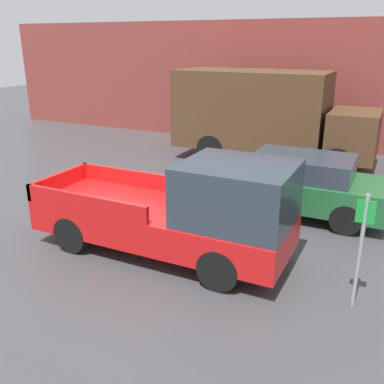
{
  "coord_description": "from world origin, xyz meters",
  "views": [
    {
      "loc": [
        5.84,
        -8.27,
        4.46
      ],
      "look_at": [
        1.73,
        0.13,
        1.12
      ],
      "focal_mm": 40.0,
      "sensor_mm": 36.0,
      "label": 1
    }
  ],
  "objects_px": {
    "pickup_truck": "(184,212)",
    "car": "(297,183)",
    "delivery_truck": "(264,114)",
    "parking_sign": "(361,245)"
  },
  "relations": [
    {
      "from": "delivery_truck",
      "to": "parking_sign",
      "type": "distance_m",
      "value": 9.66
    },
    {
      "from": "pickup_truck",
      "to": "delivery_truck",
      "type": "height_order",
      "value": "delivery_truck"
    },
    {
      "from": "pickup_truck",
      "to": "car",
      "type": "height_order",
      "value": "pickup_truck"
    },
    {
      "from": "pickup_truck",
      "to": "car",
      "type": "relative_size",
      "value": 1.22
    },
    {
      "from": "pickup_truck",
      "to": "parking_sign",
      "type": "height_order",
      "value": "pickup_truck"
    },
    {
      "from": "pickup_truck",
      "to": "parking_sign",
      "type": "bearing_deg",
      "value": -5.13
    },
    {
      "from": "car",
      "to": "delivery_truck",
      "type": "distance_m",
      "value": 5.37
    },
    {
      "from": "parking_sign",
      "to": "pickup_truck",
      "type": "bearing_deg",
      "value": 174.87
    },
    {
      "from": "car",
      "to": "delivery_truck",
      "type": "height_order",
      "value": "delivery_truck"
    },
    {
      "from": "delivery_truck",
      "to": "car",
      "type": "bearing_deg",
      "value": -62.91
    }
  ]
}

